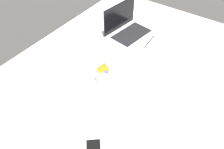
# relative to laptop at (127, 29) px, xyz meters

# --- Properties ---
(bed_mattress) EXTENTS (1.80, 1.40, 0.18)m
(bed_mattress) POSITION_rel_laptop_xyz_m (-0.33, -0.21, -0.13)
(bed_mattress) COLOR white
(bed_mattress) RESTS_ON ground
(laptop) EXTENTS (0.36, 0.28, 0.23)m
(laptop) POSITION_rel_laptop_xyz_m (0.00, 0.00, 0.00)
(laptop) COLOR silver
(laptop) RESTS_ON bed_mattress
(snack_cup) EXTENTS (0.09, 0.10, 0.15)m
(snack_cup) POSITION_rel_laptop_xyz_m (-0.52, -0.16, 0.02)
(snack_cup) COLOR silver
(snack_cup) RESTS_ON bed_mattress
(charger_cable) EXTENTS (0.17, 0.02, 0.01)m
(charger_cable) POSITION_rel_laptop_xyz_m (0.01, -0.19, -0.04)
(charger_cable) COLOR black
(charger_cable) RESTS_ON bed_mattress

